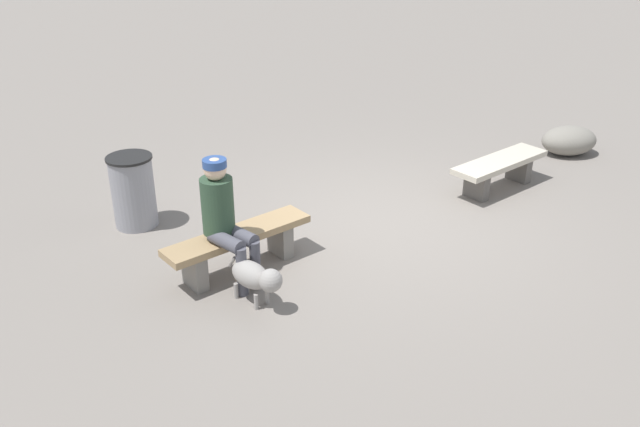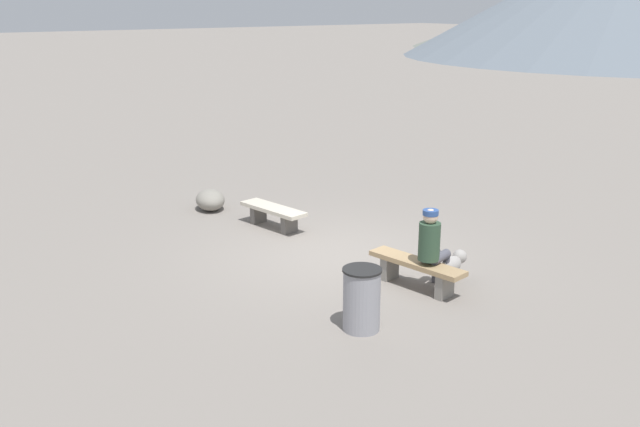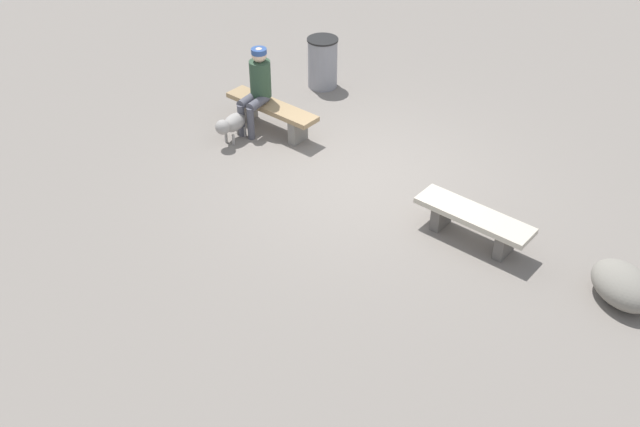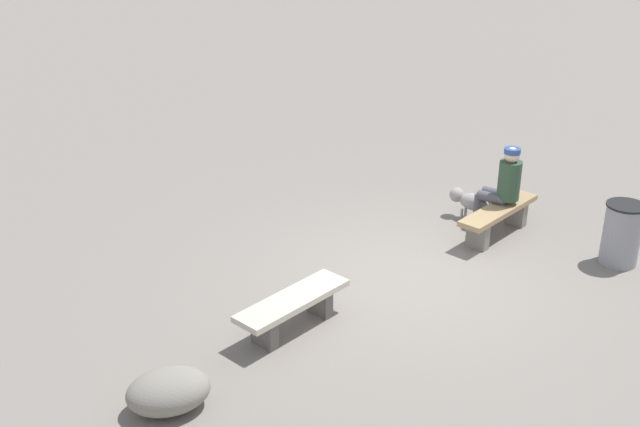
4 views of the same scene
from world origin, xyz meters
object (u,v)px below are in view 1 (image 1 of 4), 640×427
Objects in this scene: seated_person at (223,213)px; boulder at (569,140)px; trash_bin at (133,191)px; bench_left at (499,168)px; bench_right at (239,243)px; dog at (256,277)px.

boulder is at bearing 169.95° from seated_person.
bench_left is at bearing 161.77° from trash_bin.
dog reaches higher than bench_right.
bench_left is 1.20× the size of seated_person.
seated_person is 1.51× the size of trash_bin.
bench_right is 1.27× the size of seated_person.
bench_right is 5.85m from boulder.
boulder is (-1.89, -0.41, -0.09)m from bench_left.
dog is (4.08, 0.82, -0.00)m from bench_left.
dog is at bearing 11.67° from boulder.
seated_person is 1.56× the size of boulder.
trash_bin is at bearing -26.52° from bench_left.
trash_bin is at bearing 175.58° from dog.
trash_bin reaches higher than bench_right.
bench_right is 1.92× the size of trash_bin.
dog is (0.14, 0.69, -0.02)m from bench_right.
bench_right is 0.70m from dog.
trash_bin reaches higher than bench_left.
seated_person reaches higher than dog.
bench_right is at bearing 5.32° from boulder.
bench_right is at bearing 110.73° from trash_bin.
boulder is (-6.44, 1.09, -0.23)m from trash_bin.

